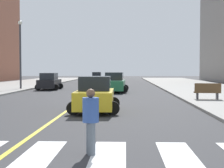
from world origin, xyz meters
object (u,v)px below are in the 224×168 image
object	(u,v)px
car_green_nearest	(114,83)
car_yellow_second	(95,95)
car_black_fourth	(49,82)
park_bench	(207,92)
street_lamp	(20,49)
car_gray_third	(97,77)
pedestrian_crossing	(91,118)

from	to	relation	value
car_green_nearest	car_yellow_second	size ratio (longest dim) A/B	1.05
car_green_nearest	car_black_fourth	xyz separation A→B (m)	(-7.25, 3.95, -0.04)
park_bench	street_lamp	size ratio (longest dim) A/B	0.25
car_yellow_second	park_bench	world-z (taller)	car_yellow_second
car_yellow_second	car_gray_third	bearing A→B (deg)	-86.18
car_yellow_second	street_lamp	bearing A→B (deg)	-63.03
park_bench	car_green_nearest	bearing A→B (deg)	40.22
car_black_fourth	car_yellow_second	bearing A→B (deg)	-70.56
park_bench	street_lamp	distance (m)	21.51
car_gray_third	pedestrian_crossing	world-z (taller)	car_gray_third
car_yellow_second	park_bench	xyz separation A→B (m)	(7.29, 5.95, -0.18)
car_black_fourth	pedestrian_crossing	distance (m)	28.79
pedestrian_crossing	car_yellow_second	bearing A→B (deg)	-16.16
pedestrian_crossing	street_lamp	size ratio (longest dim) A/B	0.23
car_gray_third	street_lamp	size ratio (longest dim) A/B	0.54
car_yellow_second	pedestrian_crossing	distance (m)	8.96
car_yellow_second	car_green_nearest	bearing A→B (deg)	-92.90
car_green_nearest	car_black_fourth	bearing A→B (deg)	-26.40
car_black_fourth	street_lamp	world-z (taller)	street_lamp
car_gray_third	pedestrian_crossing	bearing A→B (deg)	-85.98
street_lamp	pedestrian_crossing	bearing A→B (deg)	-69.12
car_gray_third	pedestrian_crossing	distance (m)	51.42
pedestrian_crossing	street_lamp	distance (m)	29.56
car_green_nearest	car_gray_third	bearing A→B (deg)	-79.48
car_green_nearest	park_bench	size ratio (longest dim) A/B	2.41
car_yellow_second	park_bench	distance (m)	9.40
park_bench	car_gray_third	bearing A→B (deg)	19.75
park_bench	pedestrian_crossing	world-z (taller)	pedestrian_crossing
car_green_nearest	pedestrian_crossing	world-z (taller)	car_green_nearest
car_yellow_second	park_bench	size ratio (longest dim) A/B	2.29
car_yellow_second	street_lamp	size ratio (longest dim) A/B	0.57
car_yellow_second	car_black_fourth	size ratio (longest dim) A/B	1.01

